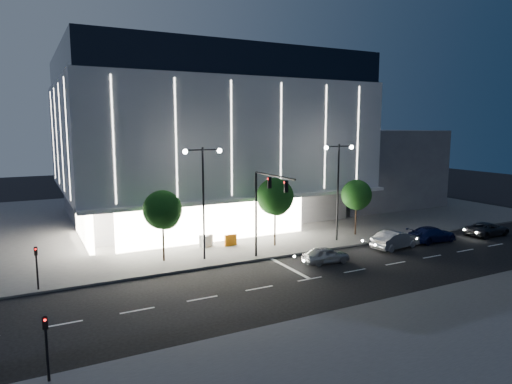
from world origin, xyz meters
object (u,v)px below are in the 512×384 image
object	(u,v)px
tree_left	(163,212)
tree_mid	(275,199)
traffic_mast	(265,199)
tree_right	(357,196)
car_lead	(326,255)
car_fourth	(487,229)
car_second	(396,239)
barrier_b	(205,241)
ped_signal_far	(37,263)
barrier_d	(208,241)
street_lamp_west	(203,186)
ped_signal_near	(46,341)
street_lamp_east	(338,178)
barrier_c	(231,240)
car_third	(432,234)

from	to	relation	value
tree_left	tree_mid	bearing A→B (deg)	0.00
traffic_mast	tree_mid	bearing A→B (deg)	50.58
tree_mid	tree_right	bearing A→B (deg)	-0.00
car_lead	car_fourth	size ratio (longest dim) A/B	0.81
car_second	barrier_b	distance (m)	16.65
traffic_mast	car_fourth	size ratio (longest dim) A/B	1.50
ped_signal_far	barrier_d	xyz separation A→B (m)	(13.56, 4.81, -1.24)
tree_left	tree_mid	world-z (taller)	tree_mid
car_lead	car_second	distance (m)	8.02
tree_mid	barrier_b	world-z (taller)	tree_mid
car_fourth	car_second	bearing A→B (deg)	87.00
barrier_d	street_lamp_west	bearing A→B (deg)	-138.88
car_second	barrier_d	xyz separation A→B (m)	(-14.62, 7.50, -0.14)
tree_left	ped_signal_near	bearing A→B (deg)	-121.86
tree_left	tree_mid	xyz separation A→B (m)	(10.00, 0.00, 0.30)
car_fourth	ped_signal_far	bearing A→B (deg)	85.24
car_second	tree_right	bearing A→B (deg)	-6.07
ped_signal_far	street_lamp_east	bearing A→B (deg)	3.44
traffic_mast	barrier_b	bearing A→B (deg)	112.09
ped_signal_far	car_fourth	bearing A→B (deg)	-4.74
street_lamp_west	ped_signal_far	bearing A→B (deg)	-172.87
street_lamp_east	barrier_b	xyz separation A→B (m)	(-11.54, 3.60, -5.31)
tree_left	barrier_b	xyz separation A→B (m)	(4.43, 2.58, -3.38)
car_fourth	barrier_d	xyz separation A→B (m)	(-26.00, 8.09, -0.00)
ped_signal_near	barrier_d	size ratio (longest dim) A/B	2.73
ped_signal_far	car_second	size ratio (longest dim) A/B	0.62
tree_left	barrier_c	world-z (taller)	tree_left
street_lamp_east	tree_left	world-z (taller)	street_lamp_east
traffic_mast	tree_mid	world-z (taller)	traffic_mast
street_lamp_west	car_third	bearing A→B (deg)	-10.93
car_lead	car_third	size ratio (longest dim) A/B	0.78
ped_signal_near	car_lead	xyz separation A→B (m)	(20.19, 8.56, -1.24)
ped_signal_near	tree_mid	world-z (taller)	tree_mid
street_lamp_east	barrier_c	distance (m)	11.22
barrier_c	car_fourth	bearing A→B (deg)	-19.03
ped_signal_near	barrier_b	xyz separation A→B (m)	(13.46, 17.10, -1.24)
street_lamp_east	tree_right	world-z (taller)	street_lamp_east
traffic_mast	car_lead	xyz separation A→B (m)	(4.19, -2.28, -4.38)
tree_left	car_second	world-z (taller)	tree_left
tree_left	car_fourth	world-z (taller)	tree_left
street_lamp_east	tree_mid	size ratio (longest dim) A/B	1.46
tree_left	traffic_mast	bearing A→B (deg)	-27.84
car_fourth	barrier_d	bearing A→B (deg)	72.69
car_third	ped_signal_far	bearing A→B (deg)	86.63
ped_signal_near	tree_right	world-z (taller)	tree_right
ped_signal_near	barrier_d	xyz separation A→B (m)	(13.56, 16.81, -1.24)
tree_right	car_fourth	size ratio (longest dim) A/B	1.17
car_lead	barrier_c	bearing A→B (deg)	35.52
traffic_mast	car_lead	world-z (taller)	traffic_mast
ped_signal_near	tree_left	bearing A→B (deg)	58.14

